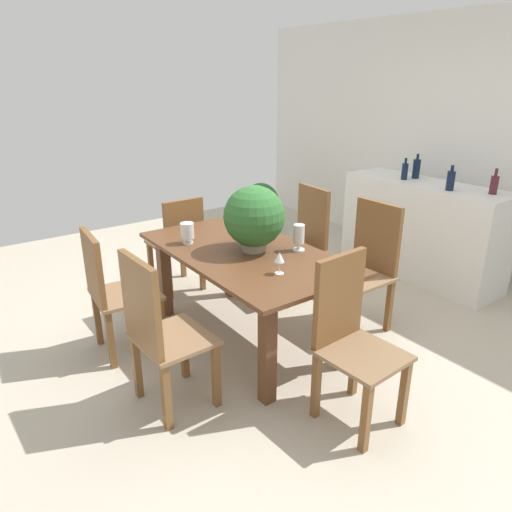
# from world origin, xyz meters

# --- Properties ---
(ground_plane) EXTENTS (7.04, 7.04, 0.00)m
(ground_plane) POSITION_xyz_m (0.00, 0.00, 0.00)
(ground_plane) COLOR #BCB29E
(back_wall) EXTENTS (6.40, 0.10, 2.60)m
(back_wall) POSITION_xyz_m (0.00, 2.60, 1.30)
(back_wall) COLOR white
(back_wall) RESTS_ON ground
(dining_table) EXTENTS (1.73, 0.95, 0.74)m
(dining_table) POSITION_xyz_m (0.00, -0.26, 0.62)
(dining_table) COLOR brown
(dining_table) RESTS_ON ground
(chair_near_right) EXTENTS (0.49, 0.44, 1.03)m
(chair_near_right) POSITION_xyz_m (0.39, -1.17, 0.57)
(chair_near_right) COLOR brown
(chair_near_right) RESTS_ON ground
(chair_far_right) EXTENTS (0.48, 0.48, 1.04)m
(chair_far_right) POSITION_xyz_m (0.39, 0.66, 0.57)
(chair_far_right) COLOR brown
(chair_far_right) RESTS_ON ground
(chair_head_end) EXTENTS (0.47, 0.43, 0.93)m
(chair_head_end) POSITION_xyz_m (-1.10, -0.26, 0.52)
(chair_head_end) COLOR brown
(chair_head_end) RESTS_ON ground
(chair_foot_end) EXTENTS (0.47, 0.45, 1.02)m
(chair_foot_end) POSITION_xyz_m (1.09, -0.27, 0.56)
(chair_foot_end) COLOR brown
(chair_foot_end) RESTS_ON ground
(chair_far_left) EXTENTS (0.50, 0.51, 1.03)m
(chair_far_left) POSITION_xyz_m (-0.38, 0.66, 0.56)
(chair_far_left) COLOR brown
(chair_far_left) RESTS_ON ground
(chair_near_left) EXTENTS (0.50, 0.49, 0.96)m
(chair_near_left) POSITION_xyz_m (-0.40, -1.16, 0.54)
(chair_near_left) COLOR brown
(chair_near_left) RESTS_ON ground
(flower_centerpiece) EXTENTS (0.45, 0.45, 0.49)m
(flower_centerpiece) POSITION_xyz_m (0.04, -0.20, 1.00)
(flower_centerpiece) COLOR gray
(flower_centerpiece) RESTS_ON dining_table
(crystal_vase_left) EXTENTS (0.11, 0.11, 0.17)m
(crystal_vase_left) POSITION_xyz_m (-0.40, -0.53, 0.84)
(crystal_vase_left) COLOR silver
(crystal_vase_left) RESTS_ON dining_table
(crystal_vase_center_near) EXTENTS (0.09, 0.09, 0.20)m
(crystal_vase_center_near) POSITION_xyz_m (0.23, 0.07, 0.86)
(crystal_vase_center_near) COLOR silver
(crystal_vase_center_near) RESTS_ON dining_table
(wine_glass) EXTENTS (0.07, 0.07, 0.15)m
(wine_glass) POSITION_xyz_m (0.49, -0.33, 0.85)
(wine_glass) COLOR silver
(wine_glass) RESTS_ON dining_table
(kitchen_counter) EXTENTS (1.68, 0.53, 0.98)m
(kitchen_counter) POSITION_xyz_m (-0.01, 1.94, 0.49)
(kitchen_counter) COLOR silver
(kitchen_counter) RESTS_ON ground
(wine_bottle_dark) EXTENTS (0.06, 0.06, 0.22)m
(wine_bottle_dark) POSITION_xyz_m (-0.24, 1.87, 1.07)
(wine_bottle_dark) COLOR #0F1E38
(wine_bottle_dark) RESTS_ON kitchen_counter
(wine_bottle_clear) EXTENTS (0.07, 0.07, 0.23)m
(wine_bottle_clear) POSITION_xyz_m (0.63, 1.99, 1.07)
(wine_bottle_clear) COLOR #511E28
(wine_bottle_clear) RESTS_ON kitchen_counter
(wine_bottle_amber) EXTENTS (0.08, 0.08, 0.25)m
(wine_bottle_amber) POSITION_xyz_m (-0.21, 2.02, 1.08)
(wine_bottle_amber) COLOR #0F1E38
(wine_bottle_amber) RESTS_ON kitchen_counter
(wine_bottle_tall) EXTENTS (0.07, 0.07, 0.23)m
(wine_bottle_tall) POSITION_xyz_m (0.31, 1.81, 1.08)
(wine_bottle_tall) COLOR #0F1E38
(wine_bottle_tall) RESTS_ON kitchen_counter
(potted_plant_floor) EXTENTS (0.49, 0.49, 0.66)m
(potted_plant_floor) POSITION_xyz_m (-2.16, 1.48, 0.36)
(potted_plant_floor) COLOR brown
(potted_plant_floor) RESTS_ON ground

